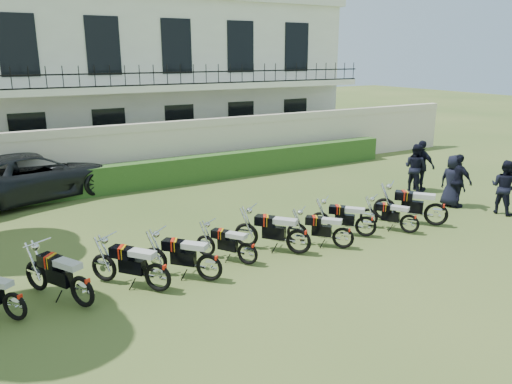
% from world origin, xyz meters
% --- Properties ---
extents(ground, '(100.00, 100.00, 0.00)m').
position_xyz_m(ground, '(0.00, 0.00, 0.00)').
color(ground, '#385221').
rests_on(ground, ground).
extents(perimeter_wall, '(30.00, 0.35, 2.30)m').
position_xyz_m(perimeter_wall, '(0.00, 8.00, 1.17)').
color(perimeter_wall, beige).
rests_on(perimeter_wall, ground).
extents(hedge, '(18.00, 0.60, 1.00)m').
position_xyz_m(hedge, '(1.00, 7.20, 0.50)').
color(hedge, '#254B1A').
rests_on(hedge, ground).
extents(building, '(20.40, 9.60, 7.40)m').
position_xyz_m(building, '(0.00, 13.96, 3.71)').
color(building, white).
rests_on(building, ground).
extents(motorcycle_0, '(1.18, 1.43, 0.97)m').
position_xyz_m(motorcycle_0, '(-6.08, -0.86, 0.45)').
color(motorcycle_0, black).
rests_on(motorcycle_0, ground).
extents(motorcycle_1, '(1.09, 1.83, 1.11)m').
position_xyz_m(motorcycle_1, '(-4.89, -0.96, 0.51)').
color(motorcycle_1, black).
rests_on(motorcycle_1, ground).
extents(motorcycle_2, '(1.32, 1.59, 1.08)m').
position_xyz_m(motorcycle_2, '(-3.39, -1.06, 0.50)').
color(motorcycle_2, black).
rests_on(motorcycle_2, ground).
extents(motorcycle_3, '(1.38, 1.49, 1.06)m').
position_xyz_m(motorcycle_3, '(-2.26, -1.13, 0.49)').
color(motorcycle_3, black).
rests_on(motorcycle_3, ground).
extents(motorcycle_4, '(1.00, 1.45, 0.92)m').
position_xyz_m(motorcycle_4, '(-1.11, -0.77, 0.42)').
color(motorcycle_4, black).
rests_on(motorcycle_4, ground).
extents(motorcycle_5, '(1.38, 1.59, 1.10)m').
position_xyz_m(motorcycle_5, '(0.29, -0.84, 0.51)').
color(motorcycle_5, black).
rests_on(motorcycle_5, ground).
extents(motorcycle_6, '(1.25, 1.34, 0.95)m').
position_xyz_m(motorcycle_6, '(1.48, -1.09, 0.44)').
color(motorcycle_6, black).
rests_on(motorcycle_6, ground).
extents(motorcycle_7, '(1.29, 1.39, 0.99)m').
position_xyz_m(motorcycle_7, '(2.55, -0.74, 0.46)').
color(motorcycle_7, black).
rests_on(motorcycle_7, ground).
extents(motorcycle_8, '(0.93, 1.48, 0.92)m').
position_xyz_m(motorcycle_8, '(3.79, -1.13, 0.42)').
color(motorcycle_8, black).
rests_on(motorcycle_8, ground).
extents(motorcycle_9, '(1.41, 1.71, 1.15)m').
position_xyz_m(motorcycle_9, '(4.90, -1.07, 0.53)').
color(motorcycle_9, black).
rests_on(motorcycle_9, ground).
extents(suv, '(6.37, 4.26, 1.62)m').
position_xyz_m(suv, '(-4.78, 7.74, 0.81)').
color(suv, black).
rests_on(suv, ground).
extents(officer_1, '(0.74, 0.90, 1.69)m').
position_xyz_m(officer_1, '(7.67, -1.24, 0.85)').
color(officer_1, black).
rests_on(officer_1, ground).
extents(officer_2, '(0.48, 1.04, 1.74)m').
position_xyz_m(officer_2, '(6.96, -0.08, 0.87)').
color(officer_2, black).
rests_on(officer_2, ground).
extents(officer_3, '(0.69, 0.92, 1.70)m').
position_xyz_m(officer_3, '(6.93, 0.08, 0.85)').
color(officer_3, black).
rests_on(officer_3, ground).
extents(officer_4, '(0.78, 0.94, 1.73)m').
position_xyz_m(officer_4, '(7.29, 1.99, 0.86)').
color(officer_4, black).
rests_on(officer_4, ground).
extents(officer_5, '(0.63, 1.14, 1.83)m').
position_xyz_m(officer_5, '(7.53, 1.96, 0.92)').
color(officer_5, black).
rests_on(officer_5, ground).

